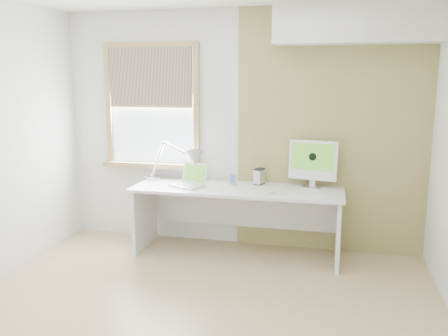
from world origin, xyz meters
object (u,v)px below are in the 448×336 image
(desk_lamp, at_px, (186,161))
(laptop, at_px, (191,180))
(desk, at_px, (238,204))
(imac, at_px, (313,161))
(external_drive, at_px, (259,176))

(desk_lamp, height_order, laptop, desk_lamp)
(desk, distance_m, imac, 0.91)
(desk_lamp, distance_m, laptop, 0.24)
(desk_lamp, height_order, external_drive, desk_lamp)
(imac, bearing_deg, desk_lamp, -176.37)
(desk_lamp, bearing_deg, imac, 3.63)
(desk_lamp, relative_size, imac, 1.53)
(desk_lamp, distance_m, external_drive, 0.82)
(external_drive, bearing_deg, laptop, -161.60)
(desk_lamp, xyz_separation_m, imac, (1.36, 0.09, 0.04))
(desk, relative_size, external_drive, 12.83)
(desk_lamp, bearing_deg, laptop, -56.55)
(desk_lamp, bearing_deg, desk, -5.98)
(external_drive, relative_size, imac, 0.33)
(laptop, height_order, imac, imac)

